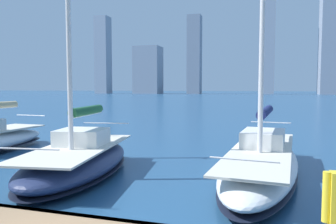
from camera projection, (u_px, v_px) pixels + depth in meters
name	position (u px, v px, depth m)	size (l,w,h in m)	color
city_skyline	(270.00, 55.00, 154.65)	(166.26, 19.92, 51.90)	gray
sailboat_navy	(262.00, 159.00, 11.10)	(3.09, 9.29, 11.89)	silver
sailboat_forest	(78.00, 158.00, 11.24)	(3.61, 6.96, 9.60)	navy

